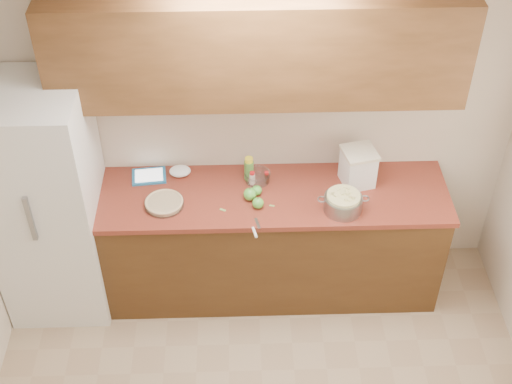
{
  "coord_description": "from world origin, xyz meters",
  "views": [
    {
      "loc": [
        -0.13,
        -2.21,
        4.15
      ],
      "look_at": [
        -0.02,
        1.43,
        0.98
      ],
      "focal_mm": 50.0,
      "sensor_mm": 36.0,
      "label": 1
    }
  ],
  "objects_px": {
    "pie": "(164,203)",
    "tablet": "(149,176)",
    "flour_canister": "(358,167)",
    "colander": "(343,203)"
  },
  "relations": [
    {
      "from": "pie",
      "to": "flour_canister",
      "type": "distance_m",
      "value": 1.35
    },
    {
      "from": "flour_canister",
      "to": "pie",
      "type": "bearing_deg",
      "value": -171.22
    },
    {
      "from": "pie",
      "to": "tablet",
      "type": "distance_m",
      "value": 0.33
    },
    {
      "from": "colander",
      "to": "tablet",
      "type": "relative_size",
      "value": 1.37
    },
    {
      "from": "colander",
      "to": "flour_canister",
      "type": "relative_size",
      "value": 1.28
    },
    {
      "from": "flour_canister",
      "to": "tablet",
      "type": "xyz_separation_m",
      "value": [
        -1.46,
        0.1,
        -0.13
      ]
    },
    {
      "from": "flour_canister",
      "to": "tablet",
      "type": "relative_size",
      "value": 1.07
    },
    {
      "from": "pie",
      "to": "colander",
      "type": "bearing_deg",
      "value": -3.71
    },
    {
      "from": "colander",
      "to": "flour_canister",
      "type": "distance_m",
      "value": 0.32
    },
    {
      "from": "pie",
      "to": "flour_canister",
      "type": "height_order",
      "value": "flour_canister"
    }
  ]
}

